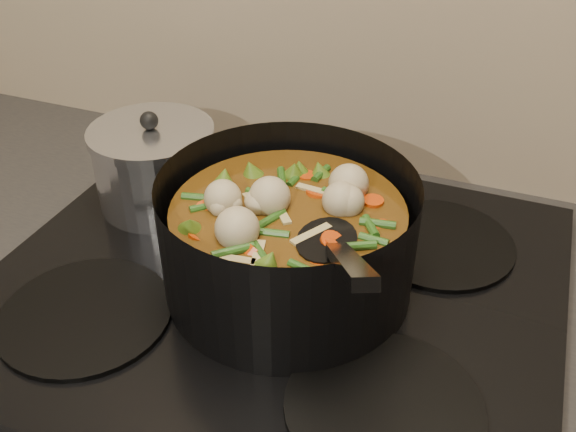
% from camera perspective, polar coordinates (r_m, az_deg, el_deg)
% --- Properties ---
extents(stovetop, '(0.62, 0.54, 0.03)m').
position_cam_1_polar(stovetop, '(0.73, -1.20, -6.05)').
color(stovetop, black).
rests_on(stovetop, counter).
extents(stockpot, '(0.32, 0.36, 0.20)m').
position_cam_1_polar(stockpot, '(0.68, 0.02, -2.10)').
color(stockpot, black).
rests_on(stockpot, stovetop).
extents(saucepan, '(0.16, 0.16, 0.13)m').
position_cam_1_polar(saucepan, '(0.84, -11.72, 4.40)').
color(saucepan, silver).
rests_on(saucepan, stovetop).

